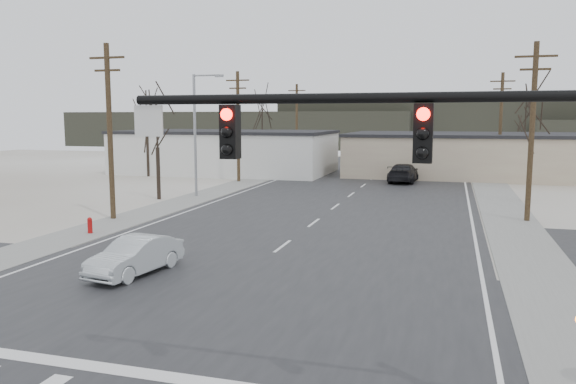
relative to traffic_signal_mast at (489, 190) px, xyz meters
name	(u,v)px	position (x,y,z in m)	size (l,w,h in m)	color
ground	(210,302)	(-7.89, 6.20, -4.67)	(140.00, 140.00, 0.00)	white
main_road	(318,220)	(-7.89, 21.20, -4.65)	(18.00, 110.00, 0.05)	#242426
cross_road	(210,301)	(-7.89, 6.20, -4.65)	(90.00, 10.00, 0.04)	#242426
sidewalk_left	(189,200)	(-18.49, 26.20, -4.64)	(3.00, 90.00, 0.06)	gray
sidewalk_right	(507,214)	(2.71, 26.20, -4.64)	(3.00, 90.00, 0.06)	gray
traffic_signal_mast	(489,190)	(0.00, 0.00, 0.00)	(8.95, 0.43, 7.20)	black
fire_hydrant	(90,225)	(-18.09, 14.20, -4.22)	(0.24, 0.24, 0.87)	#A50C0C
building_left_far	(227,152)	(-23.89, 46.20, -2.42)	(22.30, 12.30, 4.50)	silver
building_right_far	(480,155)	(2.11, 50.20, -2.52)	(26.30, 14.30, 4.30)	#B8AC8D
upole_left_b	(110,129)	(-19.39, 18.20, 0.55)	(2.20, 0.30, 10.00)	#483821
upole_left_c	(238,125)	(-19.39, 38.20, 0.55)	(2.20, 0.30, 10.00)	#483821
upole_left_d	(297,123)	(-19.39, 58.20, 0.55)	(2.20, 0.30, 10.00)	#483821
upole_right_a	(532,129)	(3.61, 24.20, 0.55)	(2.20, 0.30, 10.00)	#483821
upole_right_b	(500,125)	(3.61, 46.20, 0.55)	(2.20, 0.30, 10.00)	#483821
streetlight_main	(197,128)	(-18.69, 28.20, 0.41)	(2.40, 0.25, 9.00)	gray
tree_left_near	(157,127)	(-20.89, 26.20, 0.55)	(3.30, 3.30, 7.35)	black
tree_right_mid	(533,117)	(4.61, 32.20, 1.26)	(3.74, 3.74, 8.33)	black
tree_left_far	(262,114)	(-21.89, 52.20, 1.61)	(3.96, 3.96, 8.82)	black
tree_right_far	(525,120)	(7.11, 58.20, 0.91)	(3.52, 3.52, 7.84)	black
tree_left_mid	(147,113)	(-29.89, 40.20, 1.61)	(3.96, 3.96, 8.82)	black
hill_left	(238,129)	(-42.89, 98.20, -1.17)	(70.00, 18.00, 7.00)	#333026
hill_center	(496,125)	(7.11, 102.20, -0.17)	(80.00, 18.00, 9.00)	#333026
sedan_crossing	(136,256)	(-11.86, 8.30, -3.94)	(1.46, 4.18, 1.38)	#B7BFC3
car_far_a	(404,173)	(-4.77, 41.95, -3.79)	(2.35, 5.79, 1.68)	black
car_far_b	(395,160)	(-7.17, 58.34, -3.85)	(1.83, 4.54, 1.55)	black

